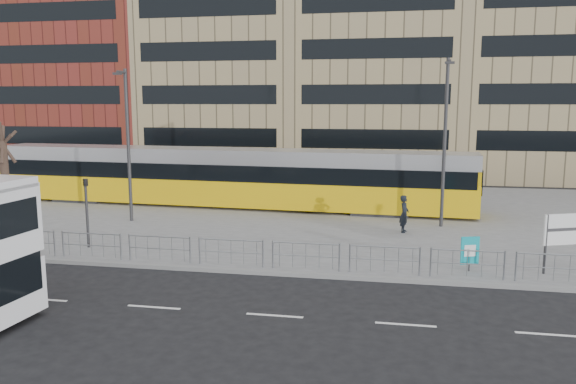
% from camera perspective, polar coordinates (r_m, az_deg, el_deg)
% --- Properties ---
extents(ground, '(120.00, 120.00, 0.00)m').
position_cam_1_polar(ground, '(22.01, -4.38, -8.30)').
color(ground, black).
rests_on(ground, ground).
extents(plaza, '(64.00, 24.00, 0.15)m').
position_cam_1_polar(plaza, '(33.38, 0.86, -2.12)').
color(plaza, slate).
rests_on(plaza, ground).
extents(kerb, '(64.00, 0.25, 0.17)m').
position_cam_1_polar(kerb, '(22.03, -4.35, -8.07)').
color(kerb, gray).
rests_on(kerb, ground).
extents(building_row, '(70.40, 18.40, 31.20)m').
position_cam_1_polar(building_row, '(55.06, 6.54, 15.67)').
color(building_row, maroon).
rests_on(building_row, ground).
extents(pedestrian_barrier, '(32.07, 0.07, 1.10)m').
position_cam_1_polar(pedestrian_barrier, '(21.80, 1.04, -5.75)').
color(pedestrian_barrier, gray).
rests_on(pedestrian_barrier, plaza).
extents(road_markings, '(62.00, 0.12, 0.01)m').
position_cam_1_polar(road_markings, '(18.11, -4.54, -12.18)').
color(road_markings, white).
rests_on(road_markings, ground).
extents(tram, '(30.49, 4.57, 3.58)m').
position_cam_1_polar(tram, '(35.21, -6.58, 1.50)').
color(tram, '#E4B30C').
rests_on(tram, plaza).
extents(station_sign, '(1.88, 0.80, 2.29)m').
position_cam_1_polar(station_sign, '(23.72, 26.53, -3.64)').
color(station_sign, '#2D2D30').
rests_on(station_sign, plaza).
extents(ad_panel, '(0.71, 0.26, 1.36)m').
position_cam_1_polar(ad_panel, '(22.67, 17.99, -5.74)').
color(ad_panel, '#2D2D30').
rests_on(ad_panel, plaza).
extents(pedestrian, '(0.57, 0.75, 1.86)m').
position_cam_1_polar(pedestrian, '(28.53, 11.73, -2.18)').
color(pedestrian, black).
rests_on(pedestrian, plaza).
extents(traffic_light_west, '(0.23, 0.25, 3.10)m').
position_cam_1_polar(traffic_light_west, '(26.38, -19.80, -1.14)').
color(traffic_light_west, '#2D2D30').
rests_on(traffic_light_west, plaza).
extents(lamp_post_west, '(0.45, 1.04, 8.17)m').
position_cam_1_polar(lamp_post_west, '(31.36, -15.99, 5.17)').
color(lamp_post_west, '#2D2D30').
rests_on(lamp_post_west, plaza).
extents(lamp_post_east, '(0.45, 1.04, 8.62)m').
position_cam_1_polar(lamp_post_east, '(29.81, 15.66, 5.44)').
color(lamp_post_east, '#2D2D30').
rests_on(lamp_post_east, plaza).
extents(bare_tree, '(3.80, 3.80, 7.27)m').
position_cam_1_polar(bare_tree, '(33.19, -27.18, 6.52)').
color(bare_tree, '#2E2119').
rests_on(bare_tree, plaza).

